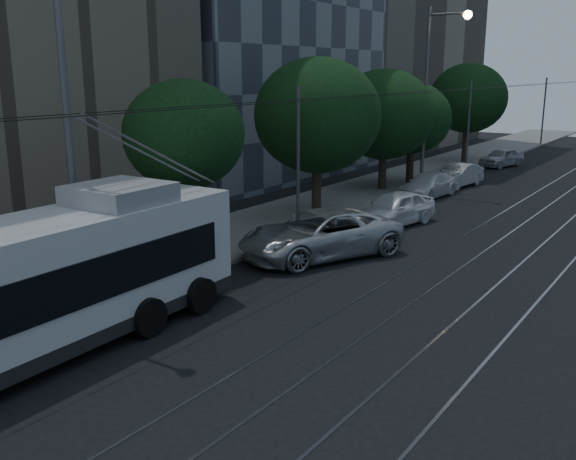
% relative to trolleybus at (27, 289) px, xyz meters
% --- Properties ---
extents(ground, '(120.00, 120.00, 0.00)m').
position_rel_trolleybus_xyz_m(ground, '(4.06, 3.08, -1.73)').
color(ground, black).
rests_on(ground, ground).
extents(sidewalk, '(5.00, 90.00, 0.15)m').
position_rel_trolleybus_xyz_m(sidewalk, '(-3.44, 23.08, -1.65)').
color(sidewalk, slate).
rests_on(sidewalk, ground).
extents(tram_rails, '(4.52, 90.00, 0.02)m').
position_rel_trolleybus_xyz_m(tram_rails, '(6.56, 23.08, -1.72)').
color(tram_rails, gray).
rests_on(tram_rails, ground).
extents(overhead_wires, '(2.23, 90.00, 6.00)m').
position_rel_trolleybus_xyz_m(overhead_wires, '(-0.91, 23.08, 1.74)').
color(overhead_wires, black).
rests_on(overhead_wires, ground).
extents(trolleybus, '(2.99, 12.62, 5.63)m').
position_rel_trolleybus_xyz_m(trolleybus, '(0.00, 0.00, 0.00)').
color(trolleybus, silver).
rests_on(trolleybus, ground).
extents(pickup_silver, '(5.08, 6.68, 1.68)m').
position_rel_trolleybus_xyz_m(pickup_silver, '(1.05, 11.08, -0.89)').
color(pickup_silver, silver).
rests_on(pickup_silver, ground).
extents(car_white_a, '(2.58, 4.63, 1.49)m').
position_rel_trolleybus_xyz_m(car_white_a, '(1.15, 17.08, -0.98)').
color(car_white_a, white).
rests_on(car_white_a, ground).
extents(car_white_b, '(2.17, 4.50, 1.26)m').
position_rel_trolleybus_xyz_m(car_white_b, '(-0.17, 24.10, -1.10)').
color(car_white_b, white).
rests_on(car_white_b, ground).
extents(car_white_c, '(1.94, 4.17, 1.32)m').
position_rel_trolleybus_xyz_m(car_white_c, '(0.02, 28.03, -1.07)').
color(car_white_c, silver).
rests_on(car_white_c, ground).
extents(car_white_d, '(2.56, 4.12, 1.31)m').
position_rel_trolleybus_xyz_m(car_white_d, '(-0.23, 37.57, -1.07)').
color(car_white_d, '#B8B8BD').
rests_on(car_white_d, ground).
extents(tree_1, '(4.13, 4.13, 6.33)m').
position_rel_trolleybus_xyz_m(tree_1, '(-2.44, 7.90, 2.72)').
color(tree_1, black).
rests_on(tree_1, ground).
extents(tree_2, '(5.67, 5.67, 7.20)m').
position_rel_trolleybus_xyz_m(tree_2, '(-2.44, 16.43, 2.91)').
color(tree_2, black).
rests_on(tree_2, ground).
extents(tree_3, '(5.46, 5.46, 6.71)m').
position_rel_trolleybus_xyz_m(tree_3, '(-2.94, 24.20, 2.52)').
color(tree_3, black).
rests_on(tree_3, ground).
extents(tree_4, '(4.54, 4.54, 5.95)m').
position_rel_trolleybus_xyz_m(tree_4, '(-2.56, 27.08, 2.16)').
color(tree_4, black).
rests_on(tree_4, ground).
extents(tree_5, '(5.44, 5.44, 7.13)m').
position_rel_trolleybus_xyz_m(tree_5, '(-2.91, 37.56, 2.95)').
color(tree_5, black).
rests_on(tree_5, ground).
extents(streetlamp_near, '(2.61, 0.44, 10.91)m').
position_rel_trolleybus_xyz_m(streetlamp_near, '(-1.31, 2.77, 4.79)').
color(streetlamp_near, '#575759').
rests_on(streetlamp_near, ground).
extents(streetlamp_far, '(2.39, 0.44, 9.83)m').
position_rel_trolleybus_xyz_m(streetlamp_far, '(-0.73, 25.47, 4.21)').
color(streetlamp_far, '#575759').
rests_on(streetlamp_far, ground).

